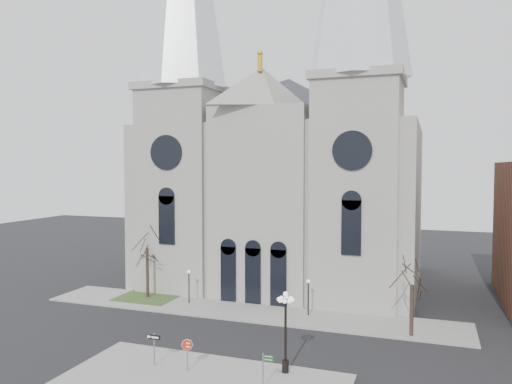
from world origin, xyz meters
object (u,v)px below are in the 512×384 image
(globe_lamp, at_px, (286,322))
(street_name_sign, at_px, (264,368))
(one_way_sign, at_px, (154,344))
(stop_sign, at_px, (187,348))

(globe_lamp, relative_size, street_name_sign, 2.44)
(one_way_sign, bearing_deg, street_name_sign, -5.69)
(globe_lamp, xyz_separation_m, one_way_sign, (-8.65, -1.89, -1.86))
(globe_lamp, bearing_deg, street_name_sign, -100.67)
(one_way_sign, xyz_separation_m, street_name_sign, (8.13, -0.87, -0.20))
(stop_sign, distance_m, street_name_sign, 5.67)
(stop_sign, bearing_deg, globe_lamp, 13.79)
(globe_lamp, relative_size, one_way_sign, 2.41)
(street_name_sign, bearing_deg, globe_lamp, 75.49)
(one_way_sign, bearing_deg, stop_sign, -1.10)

